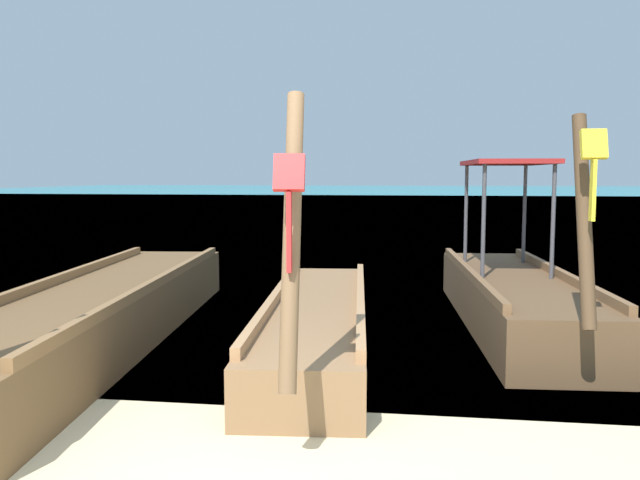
% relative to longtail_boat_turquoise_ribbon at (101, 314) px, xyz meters
% --- Properties ---
extents(sea_water, '(120.00, 120.00, 0.00)m').
position_rel_longtail_boat_turquoise_ribbon_xyz_m(sea_water, '(2.42, 58.26, -0.33)').
color(sea_water, teal).
rests_on(sea_water, ground).
extents(longtail_boat_turquoise_ribbon, '(1.98, 7.35, 2.76)m').
position_rel_longtail_boat_turquoise_ribbon_xyz_m(longtail_boat_turquoise_ribbon, '(0.00, 0.00, 0.00)').
color(longtail_boat_turquoise_ribbon, brown).
rests_on(longtail_boat_turquoise_ribbon, ground).
extents(longtail_boat_red_ribbon, '(1.45, 5.79, 2.45)m').
position_rel_longtail_boat_turquoise_ribbon_xyz_m(longtail_boat_red_ribbon, '(2.39, 0.26, -0.06)').
color(longtail_boat_red_ribbon, olive).
rests_on(longtail_boat_red_ribbon, ground).
extents(longtail_boat_yellow_ribbon, '(1.51, 5.45, 2.40)m').
position_rel_longtail_boat_turquoise_ribbon_xyz_m(longtail_boat_yellow_ribbon, '(4.67, 1.57, 0.04)').
color(longtail_boat_yellow_ribbon, brown).
rests_on(longtail_boat_yellow_ribbon, ground).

